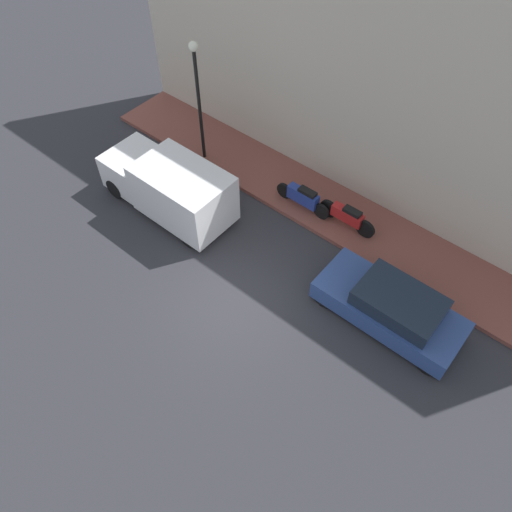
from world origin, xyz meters
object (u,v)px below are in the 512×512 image
at_px(delivery_van, 168,186).
at_px(streetlamp, 197,87).
at_px(parked_car, 391,307).
at_px(motorcycle_red, 347,216).
at_px(motorcycle_blue, 303,197).

height_order(delivery_van, streetlamp, streetlamp).
height_order(parked_car, delivery_van, delivery_van).
bearing_deg(parked_car, streetlamp, 78.83).
bearing_deg(delivery_van, parked_car, -84.46).
relative_size(motorcycle_red, motorcycle_blue, 0.97).
distance_m(motorcycle_blue, streetlamp, 5.02).
bearing_deg(motorcycle_red, delivery_van, 119.84).
xyz_separation_m(parked_car, streetlamp, (1.75, 8.86, 2.43)).
relative_size(delivery_van, streetlamp, 1.06).
distance_m(parked_car, motorcycle_red, 3.60).
relative_size(delivery_van, motorcycle_red, 2.29).
bearing_deg(streetlamp, delivery_van, -161.66).
distance_m(delivery_van, motorcycle_red, 5.96).
bearing_deg(streetlamp, parked_car, -101.17).
xyz_separation_m(delivery_van, streetlamp, (2.53, 0.84, 2.06)).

